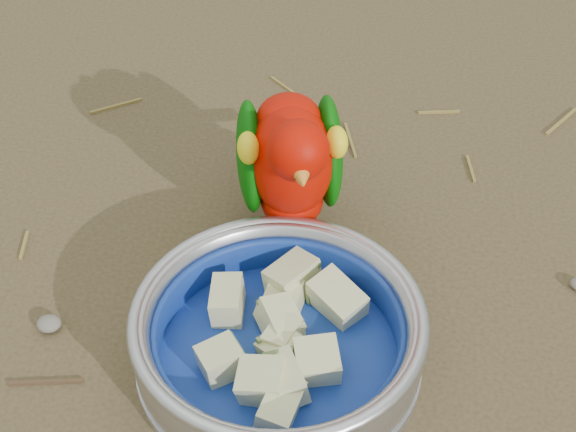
# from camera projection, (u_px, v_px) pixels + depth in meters

# --- Properties ---
(ground) EXTENTS (60.00, 60.00, 0.00)m
(ground) POSITION_uv_depth(u_px,v_px,m) (197.00, 386.00, 0.72)
(ground) COLOR #4F4028
(food_bowl) EXTENTS (0.24, 0.24, 0.02)m
(food_bowl) POSITION_uv_depth(u_px,v_px,m) (279.00, 357.00, 0.74)
(food_bowl) COLOR #B2B2BA
(food_bowl) RESTS_ON ground
(bowl_wall) EXTENTS (0.24, 0.24, 0.04)m
(bowl_wall) POSITION_uv_depth(u_px,v_px,m) (279.00, 333.00, 0.72)
(bowl_wall) COLOR #B2B2BA
(bowl_wall) RESTS_ON food_bowl
(fruit_wedges) EXTENTS (0.14, 0.14, 0.03)m
(fruit_wedges) POSITION_uv_depth(u_px,v_px,m) (279.00, 338.00, 0.72)
(fruit_wedges) COLOR beige
(fruit_wedges) RESTS_ON food_bowl
(lory_parrot) EXTENTS (0.14, 0.22, 0.17)m
(lory_parrot) POSITION_uv_depth(u_px,v_px,m) (291.00, 173.00, 0.80)
(lory_parrot) COLOR #B40B00
(lory_parrot) RESTS_ON ground
(ground_debris) EXTENTS (0.90, 0.80, 0.01)m
(ground_debris) POSITION_uv_depth(u_px,v_px,m) (237.00, 329.00, 0.77)
(ground_debris) COLOR olive
(ground_debris) RESTS_ON ground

